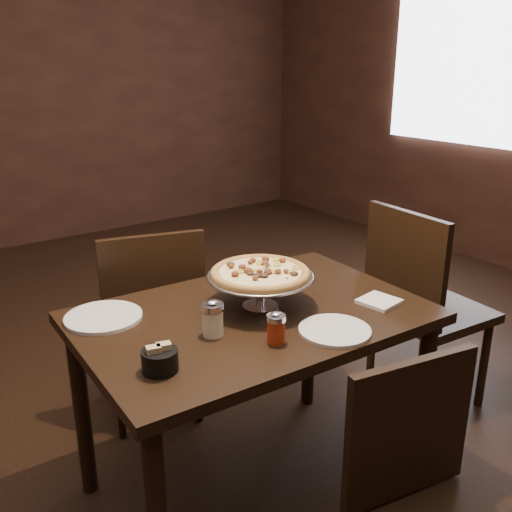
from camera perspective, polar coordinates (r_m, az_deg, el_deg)
room at (r=1.87m, az=-1.11°, el=15.15°), size 6.04×7.04×2.84m
dining_table at (r=1.98m, az=-0.31°, el=-8.16°), size 1.19×0.82×0.72m
pizza_stand at (r=1.93m, az=0.42°, el=-1.76°), size 0.37×0.37×0.15m
parmesan_shaker at (r=1.76m, az=-4.35°, el=-6.27°), size 0.07×0.07×0.12m
pepper_flake_shaker at (r=1.72m, az=2.01°, el=-7.22°), size 0.06×0.06×0.10m
packet_caddy at (r=1.60m, az=-9.60°, el=-10.17°), size 0.10×0.10×0.08m
napkin_stack at (r=2.05m, az=12.22°, el=-4.46°), size 0.14×0.14×0.01m
plate_left at (r=1.95m, az=-15.02°, el=-5.92°), size 0.25×0.25×0.01m
plate_near at (r=1.82m, az=7.88°, el=-7.38°), size 0.23×0.23×0.01m
serving_spatula at (r=1.92m, az=2.80°, el=-2.03°), size 0.15×0.15×0.02m
chair_far at (r=2.48m, az=-10.44°, el=-6.14°), size 0.51×0.51×0.89m
chair_near at (r=1.64m, az=17.12°, el=-23.15°), size 0.45×0.45×0.83m
chair_side at (r=2.63m, az=16.17°, el=-4.42°), size 0.48×0.48×0.94m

